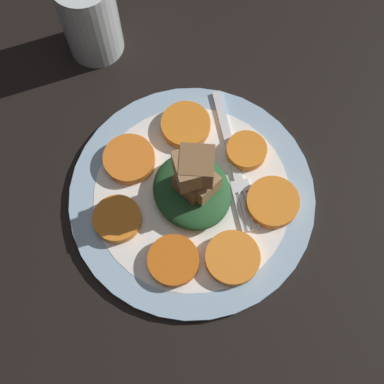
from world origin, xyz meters
TOP-DOWN VIEW (x-y plane):
  - table_slab at (0.00, 0.00)cm, footprint 120.00×120.00cm
  - plate at (0.00, 0.00)cm, footprint 30.62×30.62cm
  - carrot_slice_0 at (8.44, -4.00)cm, footprint 6.39×6.39cm
  - carrot_slice_1 at (7.90, 4.53)cm, footprint 6.52×6.52cm
  - carrot_slice_2 at (1.67, 9.49)cm, footprint 5.84×5.84cm
  - carrot_slice_3 at (-6.20, 6.17)cm, footprint 6.11×6.11cm
  - carrot_slice_4 at (-9.43, -0.34)cm, footprint 6.50×6.50cm
  - carrot_slice_5 at (-6.01, -7.88)cm, footprint 6.46×6.46cm
  - carrot_slice_6 at (1.43, -8.82)cm, footprint 5.12×5.12cm
  - center_pile at (-0.12, -0.14)cm, footprint 10.31×9.27cm
  - fork at (1.11, -6.78)cm, footprint 19.12×7.86cm
  - water_glass at (26.37, -0.29)cm, footprint 7.61×7.61cm

SIDE VIEW (x-z plane):
  - table_slab at x=0.00cm, z-range 0.00..2.00cm
  - plate at x=0.00cm, z-range 1.99..3.04cm
  - fork at x=1.11cm, z-range 3.10..3.50cm
  - carrot_slice_0 at x=8.44cm, z-range 3.10..4.45cm
  - carrot_slice_1 at x=7.90cm, z-range 3.10..4.45cm
  - carrot_slice_2 at x=1.67cm, z-range 3.10..4.45cm
  - carrot_slice_3 at x=-6.20cm, z-range 3.10..4.45cm
  - carrot_slice_4 at x=-9.43cm, z-range 3.10..4.45cm
  - carrot_slice_5 at x=-6.01cm, z-range 3.10..4.45cm
  - carrot_slice_6 at x=1.43cm, z-range 3.10..4.45cm
  - center_pile at x=-0.12cm, z-range 1.52..11.77cm
  - water_glass at x=26.37cm, z-range 2.00..14.37cm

